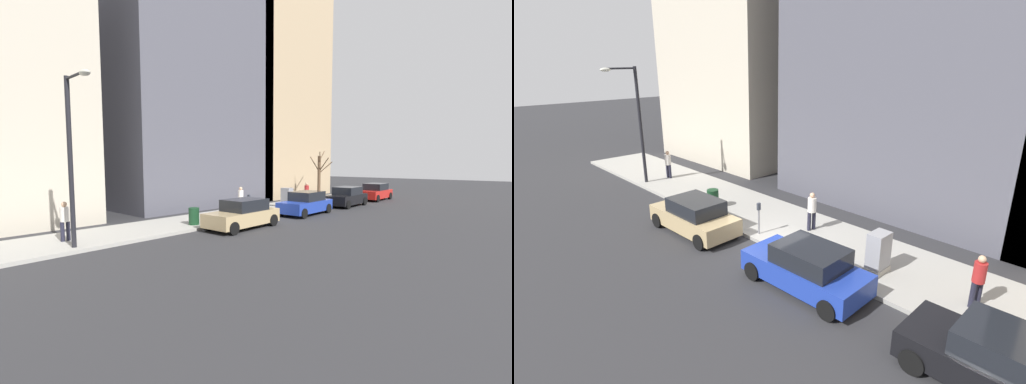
% 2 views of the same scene
% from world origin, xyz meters
% --- Properties ---
extents(ground_plane, '(120.00, 120.00, 0.00)m').
position_xyz_m(ground_plane, '(0.00, 0.00, 0.00)').
color(ground_plane, '#2B2B2D').
extents(sidewalk, '(4.00, 36.00, 0.15)m').
position_xyz_m(sidewalk, '(2.00, 0.00, 0.07)').
color(sidewalk, '#9E9B93').
rests_on(sidewalk, ground).
extents(parked_car_black, '(2.02, 4.25, 1.52)m').
position_xyz_m(parked_car_black, '(-1.13, -8.79, 0.74)').
color(parked_car_black, black).
rests_on(parked_car_black, ground).
extents(parked_car_blue, '(2.01, 4.24, 1.52)m').
position_xyz_m(parked_car_blue, '(-1.06, -3.03, 0.74)').
color(parked_car_blue, '#1E389E').
rests_on(parked_car_blue, ground).
extents(parked_car_tan, '(2.01, 4.24, 1.52)m').
position_xyz_m(parked_car_tan, '(-1.18, 3.15, 0.74)').
color(parked_car_tan, tan).
rests_on(parked_car_tan, ground).
extents(parking_meter, '(0.14, 0.10, 1.35)m').
position_xyz_m(parking_meter, '(0.45, 0.89, 0.98)').
color(parking_meter, slate).
rests_on(parking_meter, sidewalk).
extents(utility_box, '(0.83, 0.61, 1.43)m').
position_xyz_m(utility_box, '(1.30, -4.18, 0.85)').
color(utility_box, '#A8A399').
rests_on(utility_box, sidewalk).
extents(streetlamp, '(1.97, 0.32, 6.50)m').
position_xyz_m(streetlamp, '(0.28, 10.86, 4.02)').
color(streetlamp, black).
rests_on(streetlamp, sidewalk).
extents(trash_bin, '(0.56, 0.56, 0.90)m').
position_xyz_m(trash_bin, '(0.90, 4.71, 0.60)').
color(trash_bin, '#14381E').
rests_on(trash_bin, sidewalk).
extents(pedestrian_near_meter, '(0.38, 0.36, 1.66)m').
position_xyz_m(pedestrian_near_meter, '(1.59, -7.27, 1.09)').
color(pedestrian_near_meter, '#1E1E2D').
rests_on(pedestrian_near_meter, sidewalk).
extents(pedestrian_midblock, '(0.39, 0.36, 1.66)m').
position_xyz_m(pedestrian_midblock, '(2.32, -0.36, 1.09)').
color(pedestrian_midblock, '#1E1E2D').
rests_on(pedestrian_midblock, sidewalk).
extents(pedestrian_far_corner, '(0.36, 0.40, 1.66)m').
position_xyz_m(pedestrian_far_corner, '(1.95, 10.66, 1.09)').
color(pedestrian_far_corner, '#1E1E2D').
rests_on(pedestrian_far_corner, sidewalk).
extents(office_tower_right, '(10.25, 10.25, 15.63)m').
position_xyz_m(office_tower_right, '(10.62, 12.38, 7.81)').
color(office_tower_right, '#BCB29E').
rests_on(office_tower_right, ground).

